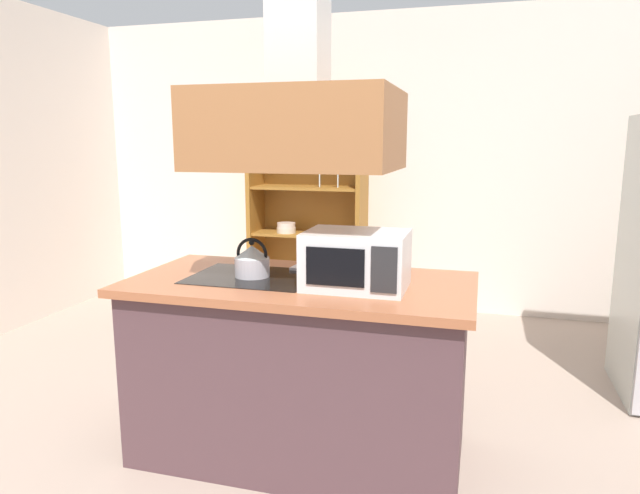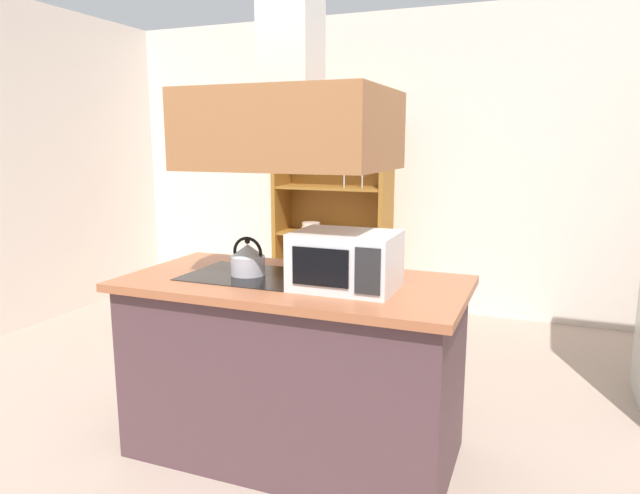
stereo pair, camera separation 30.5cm
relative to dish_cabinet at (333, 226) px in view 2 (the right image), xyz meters
name	(u,v)px [view 2 (the right image)]	position (x,y,z in m)	size (l,w,h in m)	color
ground_plane	(280,474)	(0.77, -2.78, -0.77)	(7.80, 7.80, 0.00)	tan
wall_back	(421,164)	(0.77, 0.22, 0.58)	(6.00, 0.12, 2.70)	silver
kitchen_island	(294,366)	(0.74, -2.56, -0.31)	(1.66, 0.84, 0.90)	#4F353A
range_hood	(292,104)	(0.74, -2.56, 0.96)	(0.90, 0.70, 1.27)	#9C6239
dish_cabinet	(333,226)	(0.00, 0.00, 0.00)	(1.08, 0.40, 1.74)	#9A6424
kettle	(248,259)	(0.49, -2.56, 0.21)	(0.17, 0.17, 0.19)	silver
cutting_board	(327,267)	(0.81, -2.28, 0.14)	(0.34, 0.24, 0.02)	white
microwave	(346,260)	(1.03, -2.62, 0.26)	(0.46, 0.35, 0.26)	silver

